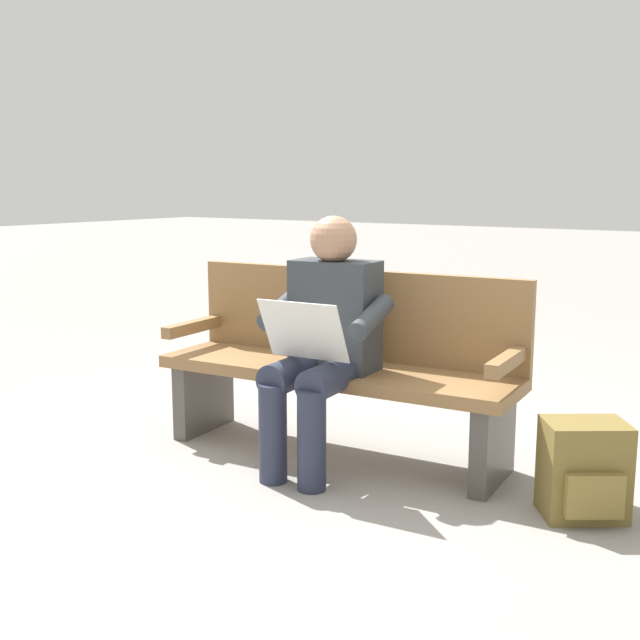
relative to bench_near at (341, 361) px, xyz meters
The scene contains 4 objects.
ground_plane 0.46m from the bench_near, 94.82° to the left, with size 40.00×40.00×0.00m, color gray.
bench_near is the anchor object (origin of this frame).
person_seated 0.29m from the bench_near, 102.27° to the left, with size 0.59×0.60×1.18m.
backpack 1.27m from the bench_near, behind, with size 0.40×0.38×0.39m.
Camera 1 is at (-2.04, 3.12, 1.33)m, focal length 44.17 mm.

